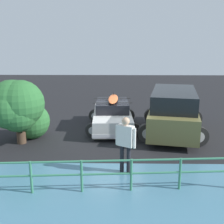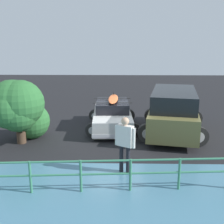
{
  "view_description": "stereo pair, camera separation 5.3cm",
  "coord_description": "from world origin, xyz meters",
  "px_view_note": "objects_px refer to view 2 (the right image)",
  "views": [
    {
      "loc": [
        -0.01,
        12.29,
        4.0
      ],
      "look_at": [
        0.2,
        0.22,
        0.95
      ],
      "focal_mm": 45.0,
      "sensor_mm": 36.0,
      "label": 1
    },
    {
      "loc": [
        -0.06,
        12.29,
        4.0
      ],
      "look_at": [
        0.2,
        0.22,
        0.95
      ],
      "focal_mm": 45.0,
      "sensor_mm": 36.0,
      "label": 2
    }
  ],
  "objects_px": {
    "sedan_car": "(112,116)",
    "suv_car": "(173,112)",
    "person_bystander": "(125,140)",
    "bush_near_left": "(18,107)"
  },
  "relations": [
    {
      "from": "sedan_car",
      "to": "suv_car",
      "type": "height_order",
      "value": "suv_car"
    },
    {
      "from": "suv_car",
      "to": "person_bystander",
      "type": "height_order",
      "value": "suv_car"
    },
    {
      "from": "suv_car",
      "to": "person_bystander",
      "type": "distance_m",
      "value": 4.49
    },
    {
      "from": "sedan_car",
      "to": "suv_car",
      "type": "bearing_deg",
      "value": 165.29
    },
    {
      "from": "sedan_car",
      "to": "person_bystander",
      "type": "distance_m",
      "value": 4.66
    },
    {
      "from": "bush_near_left",
      "to": "sedan_car",
      "type": "bearing_deg",
      "value": -150.02
    },
    {
      "from": "sedan_car",
      "to": "bush_near_left",
      "type": "relative_size",
      "value": 1.54
    },
    {
      "from": "person_bystander",
      "to": "bush_near_left",
      "type": "bearing_deg",
      "value": -31.15
    },
    {
      "from": "sedan_car",
      "to": "bush_near_left",
      "type": "height_order",
      "value": "bush_near_left"
    },
    {
      "from": "person_bystander",
      "to": "suv_car",
      "type": "bearing_deg",
      "value": -119.56
    }
  ]
}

